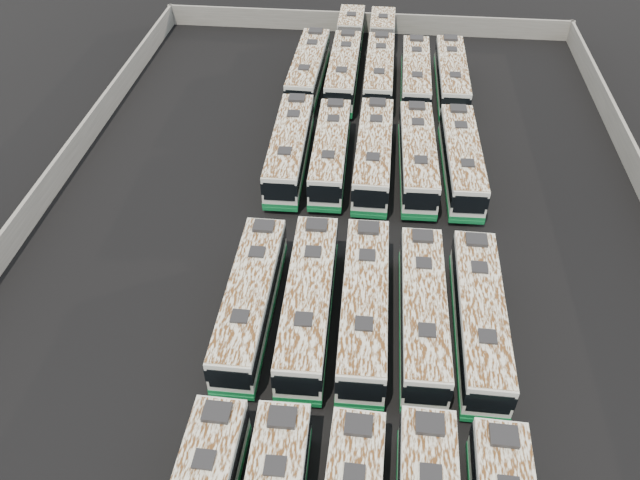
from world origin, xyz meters
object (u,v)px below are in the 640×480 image
(bus_midback_far_right, at_px, (461,159))
(bus_back_center, at_px, (380,58))
(bus_midback_center, at_px, (374,154))
(bus_midfront_far_left, at_px, (251,300))
(bus_midback_left, at_px, (331,152))
(bus_midback_right, at_px, (417,156))
(bus_back_far_right, at_px, (451,76))
(bus_back_right, at_px, (415,76))
(bus_back_far_left, at_px, (308,69))
(bus_midback_far_left, at_px, (290,148))
(bus_midfront_left, at_px, (309,302))
(bus_midfront_right, at_px, (423,312))
(bus_back_left, at_px, (346,56))
(bus_midfront_far_right, at_px, (479,318))
(bus_midfront_center, at_px, (364,306))

(bus_midback_far_right, height_order, bus_back_center, bus_back_center)
(bus_midback_center, height_order, bus_back_center, bus_midback_center)
(bus_midfront_far_left, distance_m, bus_midback_left, 16.70)
(bus_midback_right, xyz_separation_m, bus_back_far_right, (3.38, 13.87, -0.01))
(bus_midfront_far_left, relative_size, bus_back_right, 1.00)
(bus_back_far_left, height_order, bus_back_far_right, bus_back_far_left)
(bus_back_far_right, bearing_deg, bus_midback_center, -116.12)
(bus_midback_far_left, bearing_deg, bus_back_far_left, 89.54)
(bus_midfront_left, relative_size, bus_midback_center, 1.00)
(bus_midfront_left, height_order, bus_midback_center, bus_midback_center)
(bus_midback_far_left, distance_m, bus_midback_right, 10.05)
(bus_midback_right, xyz_separation_m, bus_back_center, (-3.41, 17.18, -0.01))
(bus_midfront_left, bearing_deg, bus_back_right, 76.51)
(bus_midfront_far_left, xyz_separation_m, bus_midfront_left, (3.48, 0.14, 0.06))
(bus_midfront_right, distance_m, bus_back_center, 33.61)
(bus_midback_center, relative_size, bus_back_center, 0.66)
(bus_midback_left, relative_size, bus_midback_center, 0.96)
(bus_back_left, bearing_deg, bus_back_right, -26.91)
(bus_midfront_far_left, distance_m, bus_back_far_right, 33.06)
(bus_midback_far_right, bearing_deg, bus_midback_far_left, 177.87)
(bus_midfront_far_left, bearing_deg, bus_back_center, 78.79)
(bus_midfront_right, xyz_separation_m, bus_back_far_left, (-10.23, 30.06, 0.07))
(bus_midfront_far_left, relative_size, bus_back_far_right, 0.99)
(bus_midfront_left, bearing_deg, bus_back_left, 89.35)
(bus_midfront_far_right, bearing_deg, bus_midback_far_right, 90.21)
(bus_midfront_far_left, height_order, bus_back_right, bus_midfront_far_left)
(bus_midfront_center, relative_size, bus_midback_left, 1.05)
(bus_midfront_center, distance_m, bus_back_left, 33.43)
(bus_midfront_far_right, xyz_separation_m, bus_midback_right, (-3.31, 16.36, 0.01))
(bus_midfront_center, height_order, bus_back_right, bus_midfront_center)
(bus_midfront_far_left, height_order, bus_midback_center, bus_midback_center)
(bus_midfront_right, relative_size, bus_midback_far_right, 0.98)
(bus_midfront_right, bearing_deg, bus_midfront_far_left, 179.67)
(bus_midfront_left, xyz_separation_m, bus_back_far_right, (10.03, 30.03, -0.04))
(bus_midfront_left, relative_size, bus_back_center, 0.66)
(bus_midfront_center, bearing_deg, bus_back_far_left, 102.05)
(bus_midback_right, bearing_deg, bus_midfront_right, -91.21)
(bus_midback_center, bearing_deg, bus_back_left, 101.62)
(bus_midfront_far_left, relative_size, bus_back_left, 0.62)
(bus_midback_right, distance_m, bus_back_left, 18.40)
(bus_back_left, bearing_deg, bus_midfront_center, -83.86)
(bus_midfront_far_right, bearing_deg, bus_midfront_far_left, -179.79)
(bus_midback_far_right, xyz_separation_m, bus_back_far_right, (-0.00, 13.92, 0.00))
(bus_midback_far_left, relative_size, bus_midback_right, 1.01)
(bus_midback_far_right, bearing_deg, bus_midfront_left, -123.27)
(bus_midfront_left, relative_size, bus_midfront_far_right, 1.03)
(bus_midback_right, bearing_deg, bus_back_left, 110.17)
(bus_midfront_right, xyz_separation_m, bus_midfront_far_right, (3.24, -0.11, 0.02))
(bus_midback_far_left, distance_m, bus_back_center, 18.30)
(bus_midfront_far_right, bearing_deg, bus_back_right, 96.72)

